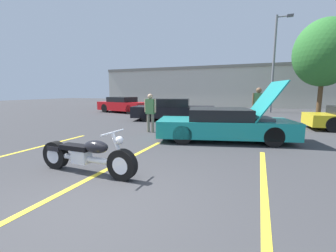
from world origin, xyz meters
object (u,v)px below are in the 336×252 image
(tree_background, at_px, (324,53))
(light_pole, at_px, (275,60))
(parked_car_mid_row, at_px, (173,110))
(motorcycle, at_px, (86,156))
(show_car_hood_open, at_px, (225,125))
(parked_car_left_row, at_px, (123,105))
(spectator_near_motorcycle, at_px, (258,104))
(spectator_by_show_car, at_px, (150,110))

(tree_background, bearing_deg, light_pole, 177.19)
(tree_background, height_order, parked_car_mid_row, tree_background)
(tree_background, relative_size, motorcycle, 2.89)
(light_pole, relative_size, show_car_hood_open, 1.54)
(show_car_hood_open, bearing_deg, parked_car_left_row, 125.60)
(tree_background, distance_m, spectator_near_motorcycle, 10.11)
(show_car_hood_open, relative_size, spectator_by_show_car, 3.02)
(light_pole, xyz_separation_m, parked_car_left_row, (-10.94, -4.55, -3.47))
(tree_background, height_order, show_car_hood_open, tree_background)
(motorcycle, relative_size, parked_car_left_row, 0.52)
(spectator_near_motorcycle, bearing_deg, parked_car_left_row, 157.02)
(parked_car_left_row, xyz_separation_m, spectator_near_motorcycle, (9.94, -4.21, 0.52))
(tree_background, relative_size, spectator_near_motorcycle, 3.66)
(parked_car_mid_row, distance_m, spectator_by_show_car, 4.04)
(motorcycle, relative_size, spectator_by_show_car, 1.48)
(spectator_near_motorcycle, bearing_deg, parked_car_mid_row, 164.76)
(spectator_by_show_car, bearing_deg, parked_car_left_row, 130.02)
(light_pole, height_order, spectator_near_motorcycle, light_pole)
(light_pole, distance_m, show_car_hood_open, 12.60)
(parked_car_mid_row, bearing_deg, spectator_near_motorcycle, -29.79)
(light_pole, distance_m, motorcycle, 17.20)
(light_pole, height_order, parked_car_mid_row, light_pole)
(parked_car_mid_row, bearing_deg, light_pole, 38.70)
(light_pole, xyz_separation_m, show_car_hood_open, (-2.02, -11.93, -3.51))
(parked_car_mid_row, relative_size, parked_car_left_row, 1.11)
(parked_car_left_row, bearing_deg, spectator_near_motorcycle, -11.66)
(parked_car_mid_row, distance_m, spectator_near_motorcycle, 4.80)
(show_car_hood_open, bearing_deg, spectator_near_motorcycle, 57.34)
(show_car_hood_open, bearing_deg, parked_car_mid_row, 114.23)
(parked_car_mid_row, xyz_separation_m, parked_car_left_row, (-5.33, 2.96, -0.01))
(tree_background, xyz_separation_m, motorcycle, (-7.37, -16.11, -4.01))
(spectator_by_show_car, bearing_deg, motorcycle, -79.32)
(motorcycle, distance_m, spectator_by_show_car, 4.88)
(show_car_hood_open, xyz_separation_m, parked_car_left_row, (-8.91, 7.38, 0.04))
(light_pole, bearing_deg, show_car_hood_open, -99.63)
(tree_background, bearing_deg, spectator_by_show_car, -126.11)
(light_pole, bearing_deg, spectator_near_motorcycle, -96.51)
(light_pole, height_order, parked_car_left_row, light_pole)
(tree_background, xyz_separation_m, spectator_by_show_car, (-8.27, -11.34, -3.45))
(parked_car_mid_row, height_order, parked_car_left_row, parked_car_mid_row)
(parked_car_mid_row, bearing_deg, spectator_by_show_car, -97.33)
(tree_background, height_order, spectator_near_motorcycle, tree_background)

